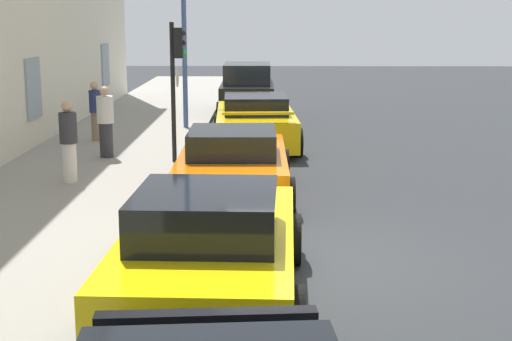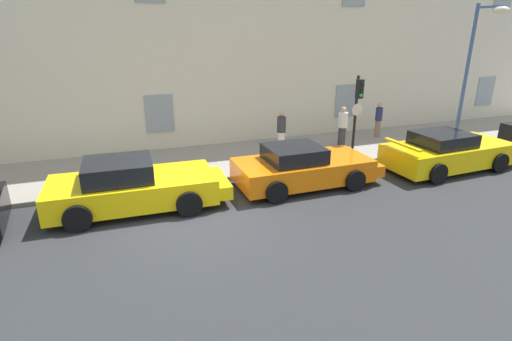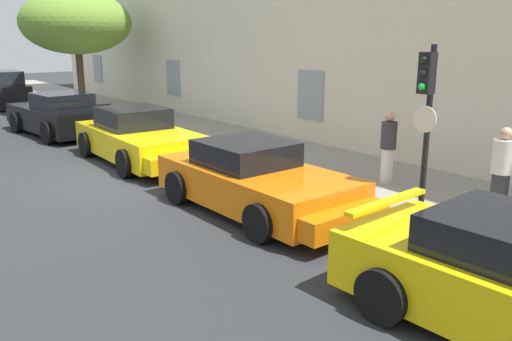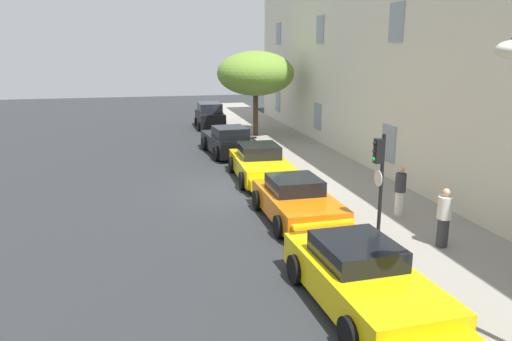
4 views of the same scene
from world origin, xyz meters
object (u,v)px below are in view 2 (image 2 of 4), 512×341
(sportscar_white_middle, at_px, (307,167))
(pedestrian_admiring, at_px, (281,131))
(pedestrian_strolling, at_px, (378,119))
(street_lamp, at_px, (479,51))
(traffic_light, at_px, (358,104))
(sportscar_yellow_flank, at_px, (139,186))
(sportscar_tail_end, at_px, (451,152))
(pedestrian_bystander, at_px, (342,126))

(sportscar_white_middle, height_order, pedestrian_admiring, pedestrian_admiring)
(pedestrian_admiring, height_order, pedestrian_strolling, pedestrian_admiring)
(street_lamp, distance_m, pedestrian_admiring, 8.23)
(sportscar_white_middle, relative_size, street_lamp, 0.85)
(traffic_light, distance_m, pedestrian_strolling, 3.99)
(sportscar_yellow_flank, height_order, sportscar_tail_end, sportscar_yellow_flank)
(sportscar_tail_end, distance_m, street_lamp, 4.38)
(sportscar_white_middle, relative_size, pedestrian_admiring, 2.90)
(sportscar_tail_end, relative_size, pedestrian_strolling, 3.29)
(sportscar_white_middle, distance_m, traffic_light, 3.40)
(sportscar_white_middle, bearing_deg, pedestrian_strolling, 35.09)
(sportscar_tail_end, relative_size, pedestrian_admiring, 3.16)
(traffic_light, xyz_separation_m, pedestrian_bystander, (0.53, 1.73, -1.28))
(sportscar_tail_end, distance_m, pedestrian_strolling, 4.18)
(traffic_light, height_order, pedestrian_admiring, traffic_light)
(pedestrian_admiring, bearing_deg, sportscar_tail_end, -34.93)
(pedestrian_strolling, bearing_deg, sportscar_white_middle, -144.91)
(sportscar_white_middle, relative_size, sportscar_tail_end, 0.92)
(sportscar_tail_end, xyz_separation_m, pedestrian_admiring, (-5.13, 3.58, 0.35))
(pedestrian_admiring, bearing_deg, pedestrian_strolling, 6.71)
(sportscar_yellow_flank, distance_m, pedestrian_bystander, 8.96)
(sportscar_white_middle, xyz_separation_m, sportscar_tail_end, (5.62, -0.32, 0.02))
(street_lamp, relative_size, pedestrian_strolling, 3.58)
(sportscar_white_middle, relative_size, traffic_light, 1.52)
(street_lamp, relative_size, pedestrian_bystander, 3.37)
(pedestrian_admiring, height_order, pedestrian_bystander, pedestrian_bystander)
(pedestrian_bystander, bearing_deg, street_lamp, -20.59)
(sportscar_yellow_flank, height_order, sportscar_white_middle, sportscar_yellow_flank)
(traffic_light, xyz_separation_m, pedestrian_admiring, (-2.14, 1.90, -1.29))
(pedestrian_strolling, relative_size, pedestrian_bystander, 0.94)
(sportscar_white_middle, distance_m, sportscar_tail_end, 5.63)
(sportscar_tail_end, bearing_deg, pedestrian_admiring, 145.07)
(pedestrian_bystander, bearing_deg, sportscar_tail_end, -54.26)
(pedestrian_admiring, bearing_deg, traffic_light, -41.53)
(sportscar_tail_end, xyz_separation_m, pedestrian_strolling, (-0.15, 4.17, 0.33))
(traffic_light, distance_m, pedestrian_bystander, 2.21)
(street_lamp, bearing_deg, sportscar_white_middle, -170.54)
(sportscar_yellow_flank, bearing_deg, sportscar_tail_end, -1.94)
(sportscar_white_middle, xyz_separation_m, traffic_light, (2.63, 1.37, 1.65))
(sportscar_white_middle, xyz_separation_m, street_lamp, (7.90, 1.32, 3.39))
(traffic_light, height_order, street_lamp, street_lamp)
(pedestrian_strolling, height_order, pedestrian_bystander, pedestrian_bystander)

